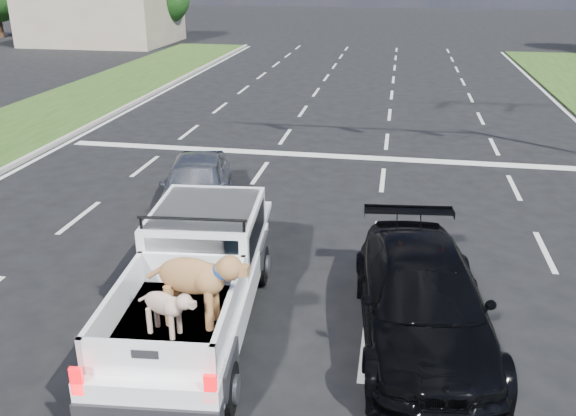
% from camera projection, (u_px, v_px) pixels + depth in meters
% --- Properties ---
extents(ground, '(160.00, 160.00, 0.00)m').
position_uv_depth(ground, '(257.00, 333.00, 9.93)').
color(ground, black).
rests_on(ground, ground).
extents(road_markings, '(17.75, 60.00, 0.01)m').
position_uv_depth(road_markings, '(313.00, 194.00, 15.92)').
color(road_markings, silver).
rests_on(road_markings, ground).
extents(building_left, '(10.00, 8.00, 4.40)m').
position_uv_depth(building_left, '(102.00, 13.00, 45.27)').
color(building_left, tan).
rests_on(building_left, ground).
extents(pickup_truck, '(2.33, 5.30, 1.93)m').
position_uv_depth(pickup_truck, '(196.00, 277.00, 9.78)').
color(pickup_truck, black).
rests_on(pickup_truck, ground).
extents(silver_sedan, '(2.37, 4.19, 1.34)m').
position_uv_depth(silver_sedan, '(196.00, 185.00, 14.60)').
color(silver_sedan, '#A8ABAF').
rests_on(silver_sedan, ground).
extents(black_coupe, '(2.48, 5.04, 1.41)m').
position_uv_depth(black_coupe, '(422.00, 300.00, 9.52)').
color(black_coupe, black).
rests_on(black_coupe, ground).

